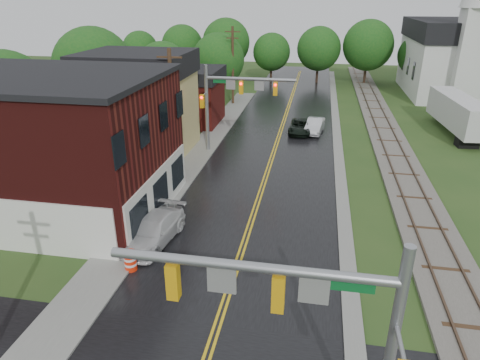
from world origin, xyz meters
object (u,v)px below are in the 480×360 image
(tree_left_c, at_px, (164,70))
(construction_barrel, at_px, (130,261))
(utility_pole_b, at_px, (173,110))
(pickup_white, at_px, (154,230))
(semi_trailer, at_px, (458,112))
(church, at_px, (454,50))
(traffic_signal_far, at_px, (232,94))
(tree_left_a, at_px, (8,98))
(sedan_silver, at_px, (315,126))
(tree_left_b, at_px, (95,70))
(utility_pole_c, at_px, (233,65))
(traffic_signal_near, at_px, (307,314))
(tree_left_e, at_px, (219,61))
(suv_dark, at_px, (301,127))
(brick_building, at_px, (44,144))

(tree_left_c, bearing_deg, construction_barrel, -73.79)
(utility_pole_b, bearing_deg, pickup_white, -78.56)
(pickup_white, bearing_deg, construction_barrel, -86.95)
(pickup_white, distance_m, semi_trailer, 32.03)
(church, height_order, traffic_signal_far, church)
(church, height_order, construction_barrel, church)
(tree_left_a, bearing_deg, traffic_signal_far, 17.30)
(traffic_signal_far, relative_size, sedan_silver, 1.76)
(tree_left_b, bearing_deg, utility_pole_c, 47.61)
(traffic_signal_near, height_order, tree_left_e, tree_left_e)
(tree_left_a, distance_m, construction_barrel, 19.90)
(suv_dark, xyz_separation_m, pickup_white, (-6.74, -21.39, 0.08))
(utility_pole_c, distance_m, tree_left_c, 8.16)
(traffic_signal_far, bearing_deg, semi_trailer, 24.18)
(brick_building, distance_m, tree_left_b, 17.80)
(brick_building, xyz_separation_m, semi_trailer, (29.00, 20.97, -2.04))
(brick_building, distance_m, tree_left_e, 31.12)
(sedan_silver, xyz_separation_m, pickup_white, (-8.06, -21.71, 0.02))
(church, relative_size, semi_trailer, 1.83)
(utility_pole_c, bearing_deg, pickup_white, -86.41)
(traffic_signal_near, relative_size, traffic_signal_far, 1.00)
(tree_left_e, bearing_deg, church, 15.20)
(traffic_signal_near, height_order, tree_left_b, tree_left_b)
(utility_pole_b, bearing_deg, brick_building, -129.07)
(utility_pole_c, xyz_separation_m, construction_barrel, (1.80, -34.54, -4.20))
(utility_pole_c, height_order, tree_left_e, utility_pole_c)
(tree_left_b, bearing_deg, suv_dark, 4.65)
(tree_left_a, xyz_separation_m, pickup_white, (15.05, -9.78, -4.40))
(church, distance_m, utility_pole_c, 28.54)
(sedan_silver, bearing_deg, tree_left_c, 168.05)
(tree_left_c, relative_size, sedan_silver, 1.83)
(utility_pole_c, xyz_separation_m, pickup_white, (2.00, -31.88, -4.01))
(suv_dark, relative_size, pickup_white, 0.92)
(suv_dark, height_order, sedan_silver, sedan_silver)
(sedan_silver, bearing_deg, tree_left_e, 142.67)
(tree_left_a, xyz_separation_m, tree_left_e, (11.00, 24.00, -0.30))
(tree_left_e, distance_m, suv_dark, 16.95)
(brick_building, relative_size, tree_left_b, 1.48)
(traffic_signal_near, xyz_separation_m, utility_pole_b, (-10.27, 20.00, -0.25))
(tree_left_b, distance_m, suv_dark, 20.49)
(sedan_silver, bearing_deg, traffic_signal_near, -82.04)
(tree_left_c, bearing_deg, tree_left_e, 50.19)
(tree_left_b, bearing_deg, tree_left_c, 63.44)
(traffic_signal_near, bearing_deg, utility_pole_c, 103.74)
(church, relative_size, suv_dark, 4.42)
(traffic_signal_near, bearing_deg, suv_dark, 92.79)
(brick_building, distance_m, traffic_signal_far, 15.03)
(utility_pole_c, relative_size, construction_barrel, 8.63)
(traffic_signal_far, relative_size, tree_left_a, 0.85)
(utility_pole_b, relative_size, sedan_silver, 2.15)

